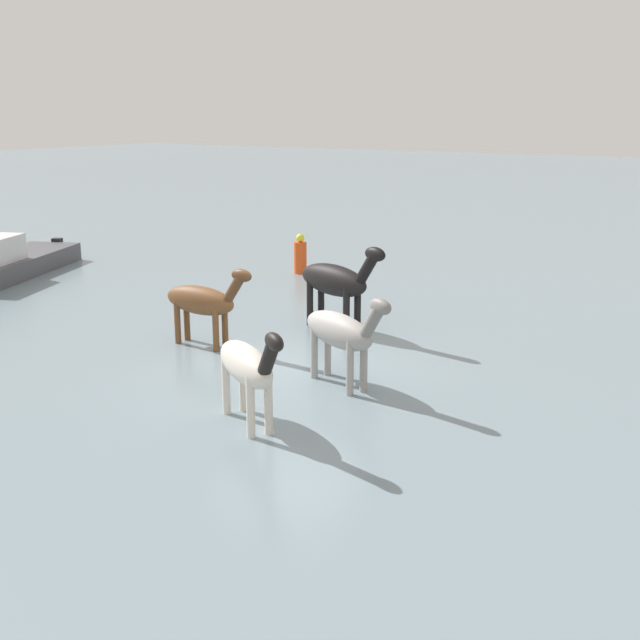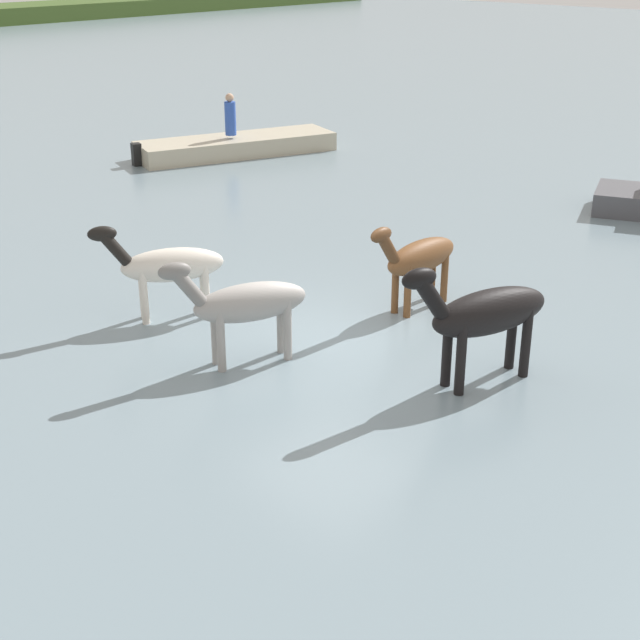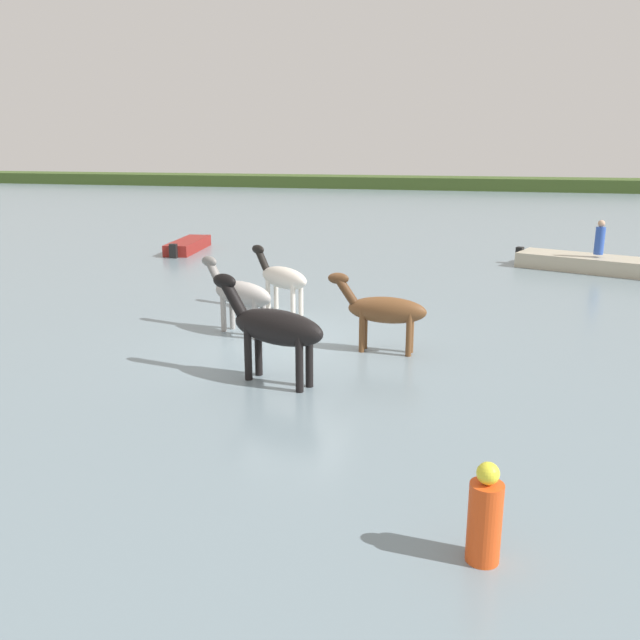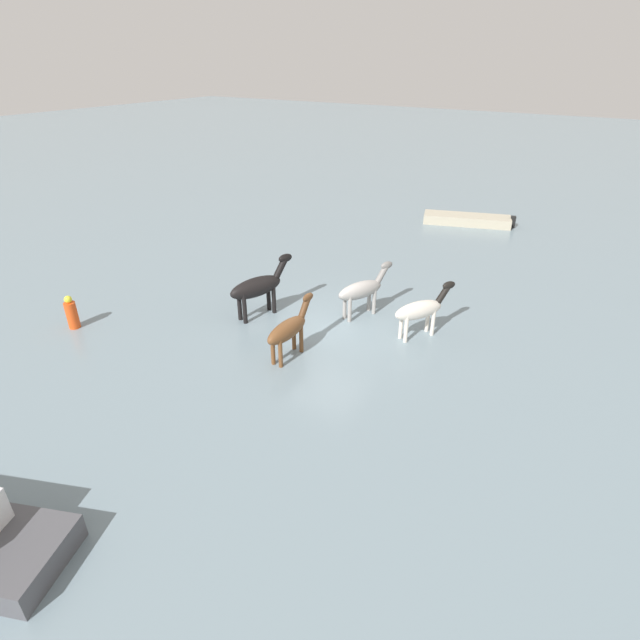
{
  "view_description": "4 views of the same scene",
  "coord_description": "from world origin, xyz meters",
  "px_view_note": "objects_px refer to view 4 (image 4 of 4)",
  "views": [
    {
      "loc": [
        -7.68,
        11.32,
        4.55
      ],
      "look_at": [
        -0.8,
        0.14,
        1.0
      ],
      "focal_mm": 43.85,
      "sensor_mm": 36.0,
      "label": 1
    },
    {
      "loc": [
        -9.68,
        -8.7,
        5.93
      ],
      "look_at": [
        -0.91,
        -0.58,
        0.83
      ],
      "focal_mm": 50.58,
      "sensor_mm": 36.0,
      "label": 2
    },
    {
      "loc": [
        4.22,
        -13.45,
        4.27
      ],
      "look_at": [
        0.84,
        -0.76,
        0.79
      ],
      "focal_mm": 36.81,
      "sensor_mm": 36.0,
      "label": 3
    },
    {
      "loc": [
        12.29,
        7.34,
        7.98
      ],
      "look_at": [
        0.63,
        0.07,
        0.63
      ],
      "focal_mm": 28.18,
      "sensor_mm": 36.0,
      "label": 4
    }
  ],
  "objects_px": {
    "horse_lead": "(288,329)",
    "horse_mid_herd": "(258,287)",
    "buoy_channel_marker": "(72,314)",
    "horse_rear_stallion": "(421,310)",
    "boat_skiff_near": "(467,221)",
    "horse_dark_mare": "(362,290)"
  },
  "relations": [
    {
      "from": "horse_lead",
      "to": "horse_mid_herd",
      "type": "height_order",
      "value": "horse_mid_herd"
    },
    {
      "from": "buoy_channel_marker",
      "to": "horse_lead",
      "type": "bearing_deg",
      "value": 107.98
    },
    {
      "from": "horse_rear_stallion",
      "to": "boat_skiff_near",
      "type": "xyz_separation_m",
      "value": [
        -12.39,
        -2.33,
        -0.77
      ]
    },
    {
      "from": "horse_dark_mare",
      "to": "horse_rear_stallion",
      "type": "xyz_separation_m",
      "value": [
        0.3,
        2.2,
        -0.02
      ]
    },
    {
      "from": "horse_rear_stallion",
      "to": "buoy_channel_marker",
      "type": "distance_m",
      "value": 11.18
    },
    {
      "from": "horse_lead",
      "to": "buoy_channel_marker",
      "type": "bearing_deg",
      "value": 109.81
    },
    {
      "from": "horse_dark_mare",
      "to": "horse_rear_stallion",
      "type": "height_order",
      "value": "horse_dark_mare"
    },
    {
      "from": "buoy_channel_marker",
      "to": "horse_mid_herd",
      "type": "bearing_deg",
      "value": 130.2
    },
    {
      "from": "horse_mid_herd",
      "to": "boat_skiff_near",
      "type": "height_order",
      "value": "horse_mid_herd"
    },
    {
      "from": "horse_lead",
      "to": "buoy_channel_marker",
      "type": "relative_size",
      "value": 1.88
    },
    {
      "from": "horse_mid_herd",
      "to": "boat_skiff_near",
      "type": "relative_size",
      "value": 0.54
    },
    {
      "from": "horse_rear_stallion",
      "to": "buoy_channel_marker",
      "type": "relative_size",
      "value": 1.77
    },
    {
      "from": "horse_lead",
      "to": "boat_skiff_near",
      "type": "distance_m",
      "value": 15.58
    },
    {
      "from": "horse_lead",
      "to": "horse_dark_mare",
      "type": "relative_size",
      "value": 0.99
    },
    {
      "from": "horse_lead",
      "to": "horse_mid_herd",
      "type": "bearing_deg",
      "value": 57.39
    },
    {
      "from": "horse_lead",
      "to": "horse_dark_mare",
      "type": "height_order",
      "value": "horse_dark_mare"
    },
    {
      "from": "horse_mid_herd",
      "to": "horse_lead",
      "type": "bearing_deg",
      "value": -106.36
    },
    {
      "from": "boat_skiff_near",
      "to": "buoy_channel_marker",
      "type": "height_order",
      "value": "buoy_channel_marker"
    },
    {
      "from": "horse_dark_mare",
      "to": "horse_mid_herd",
      "type": "bearing_deg",
      "value": 145.98
    },
    {
      "from": "horse_lead",
      "to": "horse_dark_mare",
      "type": "distance_m",
      "value": 3.51
    },
    {
      "from": "horse_rear_stallion",
      "to": "horse_dark_mare",
      "type": "bearing_deg",
      "value": 114.15
    },
    {
      "from": "horse_dark_mare",
      "to": "horse_lead",
      "type": "bearing_deg",
      "value": -165.25
    }
  ]
}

